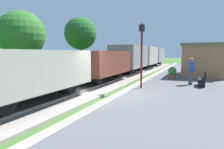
{
  "coord_description": "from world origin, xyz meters",
  "views": [
    {
      "loc": [
        3.81,
        -9.03,
        2.28
      ],
      "look_at": [
        -0.62,
        1.44,
        1.01
      ],
      "focal_mm": 31.61,
      "sensor_mm": 36.0,
      "label": 1
    }
  ],
  "objects_px": {
    "potted_planter": "(172,73)",
    "tree_trackside_mid": "(21,35)",
    "bench_near_hut": "(203,78)",
    "freight_train": "(132,59)",
    "lamp_post_near": "(142,43)",
    "tree_trackside_far": "(80,34)",
    "station_hut": "(203,60)",
    "person_waiting": "(191,70)"
  },
  "relations": [
    {
      "from": "bench_near_hut",
      "to": "lamp_post_near",
      "type": "height_order",
      "value": "lamp_post_near"
    },
    {
      "from": "tree_trackside_far",
      "to": "bench_near_hut",
      "type": "bearing_deg",
      "value": -17.86
    },
    {
      "from": "person_waiting",
      "to": "lamp_post_near",
      "type": "distance_m",
      "value": 3.84
    },
    {
      "from": "person_waiting",
      "to": "station_hut",
      "type": "bearing_deg",
      "value": -126.06
    },
    {
      "from": "tree_trackside_mid",
      "to": "bench_near_hut",
      "type": "bearing_deg",
      "value": 13.13
    },
    {
      "from": "station_hut",
      "to": "lamp_post_near",
      "type": "height_order",
      "value": "lamp_post_near"
    },
    {
      "from": "potted_planter",
      "to": "bench_near_hut",
      "type": "bearing_deg",
      "value": -53.9
    },
    {
      "from": "station_hut",
      "to": "tree_trackside_far",
      "type": "distance_m",
      "value": 11.43
    },
    {
      "from": "freight_train",
      "to": "station_hut",
      "type": "distance_m",
      "value": 6.89
    },
    {
      "from": "freight_train",
      "to": "lamp_post_near",
      "type": "height_order",
      "value": "lamp_post_near"
    },
    {
      "from": "potted_planter",
      "to": "tree_trackside_mid",
      "type": "height_order",
      "value": "tree_trackside_mid"
    },
    {
      "from": "station_hut",
      "to": "tree_trackside_far",
      "type": "relative_size",
      "value": 1.03
    },
    {
      "from": "person_waiting",
      "to": "lamp_post_near",
      "type": "relative_size",
      "value": 0.46
    },
    {
      "from": "potted_planter",
      "to": "lamp_post_near",
      "type": "distance_m",
      "value": 5.53
    },
    {
      "from": "freight_train",
      "to": "tree_trackside_mid",
      "type": "bearing_deg",
      "value": -116.61
    },
    {
      "from": "freight_train",
      "to": "tree_trackside_far",
      "type": "relative_size",
      "value": 5.77
    },
    {
      "from": "freight_train",
      "to": "lamp_post_near",
      "type": "bearing_deg",
      "value": -69.99
    },
    {
      "from": "freight_train",
      "to": "tree_trackside_mid",
      "type": "relative_size",
      "value": 6.34
    },
    {
      "from": "freight_train",
      "to": "potted_planter",
      "type": "distance_m",
      "value": 6.38
    },
    {
      "from": "freight_train",
      "to": "potted_planter",
      "type": "bearing_deg",
      "value": -43.48
    },
    {
      "from": "freight_train",
      "to": "tree_trackside_far",
      "type": "height_order",
      "value": "tree_trackside_far"
    },
    {
      "from": "potted_planter",
      "to": "tree_trackside_mid",
      "type": "xyz_separation_m",
      "value": [
        -9.57,
        -5.6,
        2.79
      ]
    },
    {
      "from": "person_waiting",
      "to": "tree_trackside_mid",
      "type": "distance_m",
      "value": 11.59
    },
    {
      "from": "tree_trackside_far",
      "to": "tree_trackside_mid",
      "type": "bearing_deg",
      "value": -98.62
    },
    {
      "from": "tree_trackside_mid",
      "to": "person_waiting",
      "type": "bearing_deg",
      "value": 15.05
    },
    {
      "from": "lamp_post_near",
      "to": "tree_trackside_far",
      "type": "height_order",
      "value": "tree_trackside_far"
    },
    {
      "from": "person_waiting",
      "to": "freight_train",
      "type": "bearing_deg",
      "value": -77.68
    },
    {
      "from": "potted_planter",
      "to": "lamp_post_near",
      "type": "bearing_deg",
      "value": -103.41
    },
    {
      "from": "freight_train",
      "to": "tree_trackside_mid",
      "type": "height_order",
      "value": "tree_trackside_mid"
    },
    {
      "from": "station_hut",
      "to": "bench_near_hut",
      "type": "height_order",
      "value": "station_hut"
    },
    {
      "from": "bench_near_hut",
      "to": "tree_trackside_mid",
      "type": "height_order",
      "value": "tree_trackside_mid"
    },
    {
      "from": "person_waiting",
      "to": "lamp_post_near",
      "type": "bearing_deg",
      "value": 14.01
    },
    {
      "from": "potted_planter",
      "to": "tree_trackside_mid",
      "type": "bearing_deg",
      "value": -149.69
    },
    {
      "from": "potted_planter",
      "to": "lamp_post_near",
      "type": "height_order",
      "value": "lamp_post_near"
    },
    {
      "from": "person_waiting",
      "to": "bench_near_hut",
      "type": "bearing_deg",
      "value": 133.98
    },
    {
      "from": "potted_planter",
      "to": "person_waiting",
      "type": "bearing_deg",
      "value": -62.27
    },
    {
      "from": "lamp_post_near",
      "to": "tree_trackside_far",
      "type": "relative_size",
      "value": 0.66
    },
    {
      "from": "station_hut",
      "to": "person_waiting",
      "type": "height_order",
      "value": "station_hut"
    },
    {
      "from": "bench_near_hut",
      "to": "tree_trackside_far",
      "type": "xyz_separation_m",
      "value": [
        -10.73,
        3.46,
        3.36
      ]
    },
    {
      "from": "tree_trackside_far",
      "to": "lamp_post_near",
      "type": "bearing_deg",
      "value": -36.8
    },
    {
      "from": "lamp_post_near",
      "to": "freight_train",
      "type": "bearing_deg",
      "value": 110.01
    },
    {
      "from": "tree_trackside_mid",
      "to": "tree_trackside_far",
      "type": "distance_m",
      "value": 6.28
    }
  ]
}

